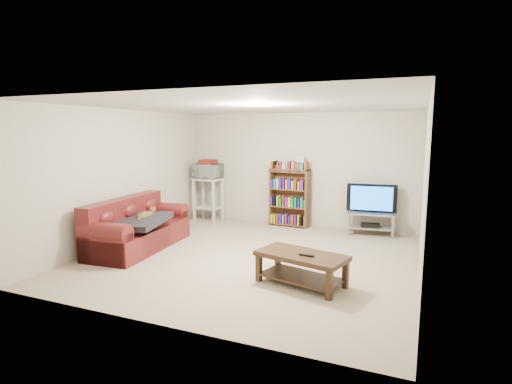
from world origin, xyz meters
The scene contains 19 objects.
floor centered at (0.00, 0.00, 0.00)m, with size 5.00×5.00×0.00m, color #BDA98C.
ceiling centered at (0.00, 0.00, 2.40)m, with size 5.00×5.00×0.00m, color white.
wall_back centered at (0.00, 2.50, 1.20)m, with size 5.00×5.00×0.00m, color beige.
wall_front centered at (0.00, -2.50, 1.20)m, with size 5.00×5.00×0.00m, color beige.
wall_left centered at (-2.50, 0.00, 1.20)m, with size 5.00×5.00×0.00m, color beige.
wall_right centered at (2.50, 0.00, 1.20)m, with size 5.00×5.00×0.00m, color beige.
sofa centered at (-2.07, -0.31, 0.31)m, with size 1.04×2.09×0.87m.
blanket centered at (-1.88, -0.43, 0.52)m, with size 0.78×1.01×0.10m, color black.
cat centered at (-1.89, -0.25, 0.58)m, with size 0.22×0.55×0.17m, color brown, non-canonical shape.
coffee_table centered at (1.06, -0.84, 0.30)m, with size 1.27×0.85×0.42m.
remote centered at (1.15, -0.92, 0.44)m, with size 0.19×0.05×0.02m, color black.
tv_stand centered at (1.59, 2.18, 0.30)m, with size 0.92×0.48×0.44m.
television centered at (1.59, 2.18, 0.72)m, with size 0.96×0.13×0.55m, color black.
dvd_player centered at (1.59, 2.18, 0.19)m, with size 0.36×0.25×0.06m, color black.
bookshelf centered at (-0.11, 2.28, 0.64)m, with size 0.87×0.32×1.23m.
shelf_clutter centered at (-0.01, 2.29, 1.34)m, with size 0.63×0.20×0.28m.
microwave_stand centered at (-1.98, 2.10, 0.62)m, with size 0.64×0.49×0.97m.
microwave centered at (-1.98, 2.10, 1.13)m, with size 0.60×0.40×0.33m, color silver.
game_boxes centered at (-1.98, 2.10, 1.32)m, with size 0.35×0.31×0.05m, color maroon.
Camera 1 is at (2.44, -5.73, 2.00)m, focal length 28.00 mm.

